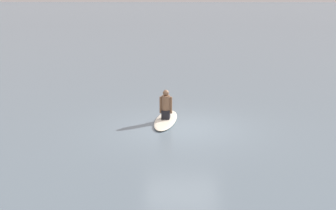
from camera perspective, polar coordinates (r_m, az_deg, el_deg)
ground_plane at (r=15.65m, az=1.77°, el=-2.86°), size 400.00×400.00×0.00m
surfboard at (r=16.47m, az=-0.26°, el=-1.84°), size 1.03×2.82×0.09m
person_paddler at (r=16.34m, az=-0.26°, el=-0.09°), size 0.46×0.37×1.04m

